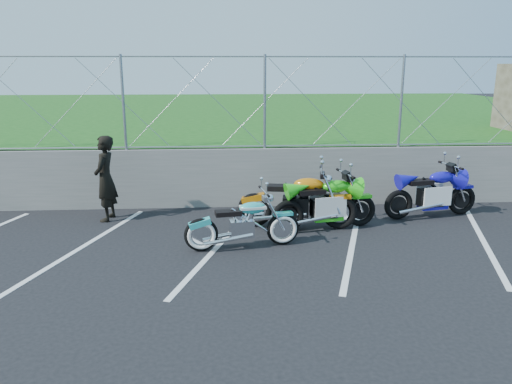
{
  "coord_description": "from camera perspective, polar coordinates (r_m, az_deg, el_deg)",
  "views": [
    {
      "loc": [
        0.11,
        -7.33,
        3.11
      ],
      "look_at": [
        0.67,
        1.3,
        0.88
      ],
      "focal_mm": 35.0,
      "sensor_mm": 36.0,
      "label": 1
    }
  ],
  "objects": [
    {
      "name": "cruiser_turquoise",
      "position": [
        8.6,
        -1.37,
        -3.85
      ],
      "size": [
        2.01,
        0.63,
        1.0
      ],
      "rotation": [
        0.0,
        0.0,
        0.16
      ],
      "color": "black",
      "rests_on": "ground"
    },
    {
      "name": "parking_lines",
      "position": [
        8.95,
        3.53,
        -5.84
      ],
      "size": [
        18.29,
        4.31,
        0.01
      ],
      "color": "silver",
      "rests_on": "ground"
    },
    {
      "name": "retaining_wall",
      "position": [
        11.1,
        -4.18,
        1.65
      ],
      "size": [
        30.0,
        0.22,
        1.3
      ],
      "primitive_type": "cube",
      "color": "#63635F",
      "rests_on": "ground"
    },
    {
      "name": "sportbike_green",
      "position": [
        9.66,
        8.07,
        -1.51
      ],
      "size": [
        2.09,
        0.74,
        1.09
      ],
      "rotation": [
        0.0,
        0.0,
        0.18
      ],
      "color": "black",
      "rests_on": "ground"
    },
    {
      "name": "naked_orange",
      "position": [
        9.65,
        4.87,
        -1.3
      ],
      "size": [
        2.3,
        0.78,
        1.15
      ],
      "rotation": [
        0.0,
        0.0,
        -0.16
      ],
      "color": "black",
      "rests_on": "ground"
    },
    {
      "name": "grass_field",
      "position": [
        20.97,
        -4.01,
        7.72
      ],
      "size": [
        30.0,
        20.0,
        1.3
      ],
      "primitive_type": "cube",
      "color": "#164813",
      "rests_on": "ground"
    },
    {
      "name": "sportbike_blue",
      "position": [
        10.95,
        19.52,
        -0.31
      ],
      "size": [
        2.09,
        0.74,
        1.09
      ],
      "rotation": [
        0.0,
        0.0,
        0.18
      ],
      "color": "black",
      "rests_on": "ground"
    },
    {
      "name": "ground",
      "position": [
        7.96,
        -4.26,
        -8.55
      ],
      "size": [
        90.0,
        90.0,
        0.0
      ],
      "primitive_type": "plane",
      "color": "black",
      "rests_on": "ground"
    },
    {
      "name": "chain_link_fence",
      "position": [
        10.86,
        -4.35,
        10.17
      ],
      "size": [
        28.0,
        0.03,
        2.0
      ],
      "color": "gray",
      "rests_on": "retaining_wall"
    },
    {
      "name": "person_standing",
      "position": [
        10.46,
        -16.85,
        1.48
      ],
      "size": [
        0.48,
        0.67,
        1.73
      ],
      "primitive_type": "imported",
      "rotation": [
        0.0,
        0.0,
        -1.68
      ],
      "color": "black",
      "rests_on": "ground"
    }
  ]
}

